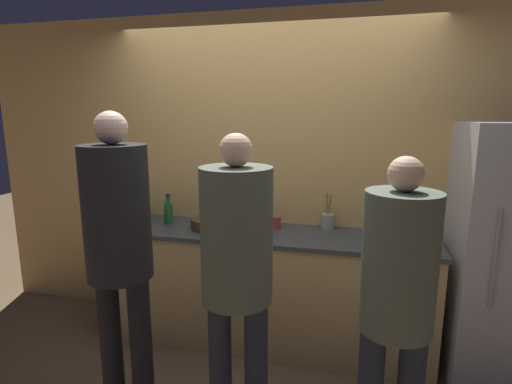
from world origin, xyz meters
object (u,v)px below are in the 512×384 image
Objects in this scene: bottle_amber at (233,223)px; bottle_green at (169,212)px; person_center at (237,260)px; person_right at (397,293)px; cup_yellow at (254,225)px; bottle_red at (399,236)px; cup_red at (276,222)px; fruit_bowl at (213,223)px; person_left at (118,238)px; utensil_crock at (328,220)px.

bottle_green reaches higher than bottle_amber.
person_center reaches higher than person_right.
person_right is 17.15× the size of cup_yellow.
bottle_red is at bearing -2.05° from bottle_amber.
cup_red is (0.89, 0.07, -0.05)m from bottle_green.
person_right is 1.39m from bottle_amber.
fruit_bowl is (-1.30, 0.99, -0.01)m from person_right.
cup_red is at bearing 55.75° from person_left.
bottle_green is at bearing -172.74° from utensil_crock.
fruit_bowl is at bearing -166.70° from utensil_crock.
person_center is 7.83× the size of bottle_amber.
fruit_bowl is (0.23, 0.94, -0.15)m from person_left.
person_right reaches higher than bottle_green.
cup_yellow is at bearing 2.31° from fruit_bowl.
bottle_green is (-1.79, 0.22, 0.00)m from bottle_red.
bottle_amber is 0.90× the size of bottle_green.
fruit_bowl is 0.34m from cup_yellow.
bottle_red reaches higher than cup_yellow.
person_center is at bearing -1.02° from person_left.
person_left is at bearing -154.44° from bottle_red.
person_left is 1.12× the size of person_right.
person_left is 1.01m from bottle_green.
cup_red is (0.28, 0.24, -0.04)m from bottle_amber.
person_center is at bearing -48.48° from bottle_green.
person_right is 6.70× the size of bottle_green.
fruit_bowl is at bearing 76.33° from person_left.
utensil_crock is 0.63m from bottle_red.
fruit_bowl reaches higher than cup_yellow.
person_center is 5.03× the size of fruit_bowl.
cup_red is at bearing -166.31° from utensil_crock.
bottle_amber is (-0.68, -0.34, 0.02)m from utensil_crock.
utensil_crock is at bearing 142.34° from bottle_red.
bottle_red is (1.38, -0.17, 0.05)m from fruit_bowl.
utensil_crock is at bearing 70.87° from person_center.
fruit_bowl is 1.39m from bottle_red.
person_center is 18.10× the size of cup_yellow.
cup_red is at bearing 4.32° from bottle_green.
person_right is 6.88× the size of bottle_red.
cup_red is (0.15, 0.10, 0.01)m from cup_yellow.
person_right reaches higher than fruit_bowl.
bottle_red is 2.50× the size of cup_red.
bottle_amber is at bearing -153.44° from utensil_crock.
utensil_crock is at bearing 45.89° from person_left.
bottle_amber is at bearing -16.00° from bottle_green.
bottle_amber is at bearing -31.88° from fruit_bowl.
person_center is at bearing -90.31° from cup_red.
bottle_red is at bearing -17.68° from cup_red.
person_left reaches higher than bottle_green.
cup_yellow is at bearing -2.48° from bottle_green.
bottle_red is at bearing -7.09° from fruit_bowl.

